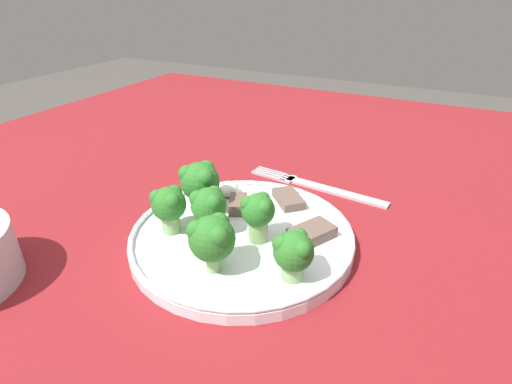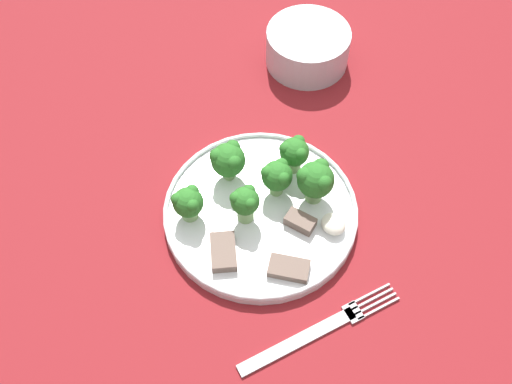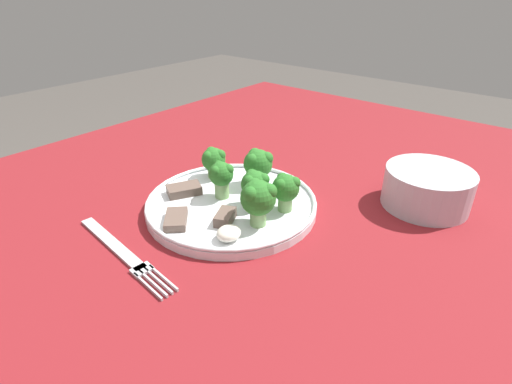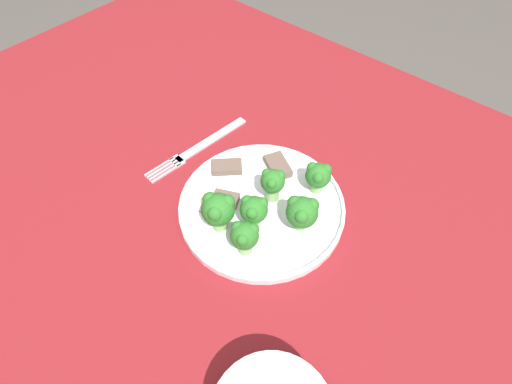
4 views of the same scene
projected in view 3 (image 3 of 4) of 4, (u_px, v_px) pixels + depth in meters
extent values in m
cube|color=maroon|center=(270.00, 250.00, 0.53)|extent=(1.38, 1.12, 0.03)
cylinder|color=brown|center=(266.00, 193.00, 1.41)|extent=(0.06, 0.06, 0.68)
cylinder|color=white|center=(232.00, 205.00, 0.59)|extent=(0.25, 0.25, 0.01)
torus|color=white|center=(231.00, 200.00, 0.59)|extent=(0.25, 0.25, 0.01)
cube|color=#B2B2B7|center=(112.00, 243.00, 0.52)|extent=(0.03, 0.15, 0.00)
cube|color=#B2B2B7|center=(142.00, 270.00, 0.47)|extent=(0.03, 0.02, 0.00)
cube|color=#B2B2B7|center=(148.00, 286.00, 0.44)|extent=(0.01, 0.06, 0.00)
cube|color=#B2B2B7|center=(153.00, 283.00, 0.45)|extent=(0.01, 0.06, 0.00)
cube|color=#B2B2B7|center=(158.00, 281.00, 0.45)|extent=(0.01, 0.06, 0.00)
cube|color=#B2B2B7|center=(163.00, 278.00, 0.46)|extent=(0.01, 0.06, 0.00)
cylinder|color=#B7BCC6|center=(427.00, 188.00, 0.59)|extent=(0.13, 0.13, 0.06)
cylinder|color=silver|center=(427.00, 191.00, 0.59)|extent=(0.10, 0.10, 0.04)
cylinder|color=#7FA866|center=(222.00, 189.00, 0.60)|extent=(0.02, 0.02, 0.03)
sphere|color=#286B23|center=(221.00, 174.00, 0.58)|extent=(0.04, 0.04, 0.04)
sphere|color=#286B23|center=(216.00, 171.00, 0.57)|extent=(0.02, 0.02, 0.02)
sphere|color=#286B23|center=(228.00, 169.00, 0.58)|extent=(0.02, 0.02, 0.02)
sphere|color=#286B23|center=(219.00, 166.00, 0.59)|extent=(0.02, 0.02, 0.02)
cylinder|color=#7FA866|center=(255.00, 199.00, 0.57)|extent=(0.02, 0.02, 0.02)
sphere|color=#286B23|center=(255.00, 184.00, 0.56)|extent=(0.04, 0.04, 0.04)
sphere|color=#286B23|center=(249.00, 182.00, 0.55)|extent=(0.02, 0.02, 0.02)
sphere|color=#286B23|center=(263.00, 179.00, 0.56)|extent=(0.02, 0.02, 0.02)
sphere|color=#286B23|center=(252.00, 175.00, 0.57)|extent=(0.02, 0.02, 0.02)
cylinder|color=#7FA866|center=(285.00, 203.00, 0.56)|extent=(0.02, 0.02, 0.02)
sphere|color=#286B23|center=(286.00, 188.00, 0.55)|extent=(0.04, 0.04, 0.04)
sphere|color=#286B23|center=(281.00, 185.00, 0.54)|extent=(0.02, 0.02, 0.02)
sphere|color=#286B23|center=(294.00, 183.00, 0.55)|extent=(0.02, 0.02, 0.02)
sphere|color=#286B23|center=(282.00, 179.00, 0.56)|extent=(0.02, 0.02, 0.02)
cylinder|color=#7FA866|center=(258.00, 179.00, 0.63)|extent=(0.01, 0.01, 0.02)
sphere|color=#286B23|center=(258.00, 164.00, 0.62)|extent=(0.05, 0.05, 0.05)
sphere|color=#286B23|center=(252.00, 160.00, 0.61)|extent=(0.02, 0.02, 0.02)
sphere|color=#286B23|center=(267.00, 158.00, 0.61)|extent=(0.02, 0.02, 0.02)
sphere|color=#286B23|center=(255.00, 154.00, 0.63)|extent=(0.02, 0.02, 0.02)
cylinder|color=#7FA866|center=(258.00, 217.00, 0.53)|extent=(0.02, 0.02, 0.02)
sphere|color=#286B23|center=(258.00, 198.00, 0.52)|extent=(0.05, 0.05, 0.05)
sphere|color=#286B23|center=(251.00, 195.00, 0.50)|extent=(0.02, 0.02, 0.02)
sphere|color=#286B23|center=(269.00, 191.00, 0.51)|extent=(0.02, 0.02, 0.02)
sphere|color=#286B23|center=(254.00, 186.00, 0.52)|extent=(0.02, 0.02, 0.02)
cylinder|color=#7FA866|center=(214.00, 172.00, 0.66)|extent=(0.02, 0.02, 0.02)
sphere|color=#286B23|center=(214.00, 159.00, 0.65)|extent=(0.04, 0.04, 0.04)
sphere|color=#286B23|center=(208.00, 157.00, 0.64)|extent=(0.02, 0.02, 0.02)
sphere|color=#286B23|center=(220.00, 155.00, 0.64)|extent=(0.02, 0.02, 0.02)
sphere|color=#286B23|center=(211.00, 152.00, 0.65)|extent=(0.02, 0.02, 0.02)
cube|color=brown|center=(176.00, 219.00, 0.54)|extent=(0.05, 0.05, 0.01)
cube|color=brown|center=(184.00, 190.00, 0.61)|extent=(0.06, 0.05, 0.01)
cube|color=brown|center=(225.00, 217.00, 0.54)|extent=(0.04, 0.04, 0.01)
ellipsoid|color=silver|center=(229.00, 233.00, 0.50)|extent=(0.03, 0.03, 0.02)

